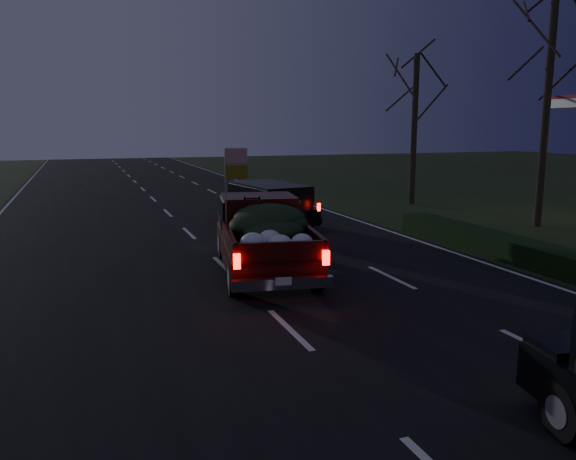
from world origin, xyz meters
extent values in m
plane|color=black|center=(0.00, 0.00, 0.00)|extent=(120.00, 120.00, 0.00)
cube|color=black|center=(0.00, 0.00, 0.01)|extent=(14.00, 120.00, 0.02)
cube|color=black|center=(7.80, 3.00, 0.30)|extent=(1.00, 10.00, 0.60)
cylinder|color=black|center=(12.50, 7.00, 4.25)|extent=(0.28, 0.28, 8.50)
cylinder|color=black|center=(11.50, 14.00, 3.50)|extent=(0.28, 0.28, 7.00)
cube|color=#3C0B08|center=(0.85, 4.18, 0.62)|extent=(2.93, 5.44, 0.57)
cube|color=#3C0B08|center=(1.01, 5.10, 1.39)|extent=(2.17, 1.96, 0.93)
cube|color=black|center=(1.01, 5.10, 1.50)|extent=(2.25, 1.87, 0.57)
cube|color=#3C0B08|center=(0.62, 2.86, 0.93)|extent=(2.38, 3.18, 0.06)
ellipsoid|color=black|center=(0.76, 3.36, 1.39)|extent=(1.95, 2.12, 0.62)
cylinder|color=gray|center=(-0.07, 4.35, 2.12)|extent=(0.03, 0.03, 2.06)
cube|color=red|center=(0.21, 4.30, 2.97)|extent=(0.53, 0.11, 0.35)
cube|color=gold|center=(0.21, 4.30, 2.56)|extent=(0.53, 0.11, 0.35)
cube|color=black|center=(2.99, 10.48, 0.59)|extent=(2.57, 4.82, 0.57)
cube|color=black|center=(3.02, 10.24, 1.24)|extent=(2.27, 3.57, 0.76)
cube|color=black|center=(3.02, 10.24, 1.32)|extent=(2.35, 3.49, 0.46)
camera|label=1|loc=(-3.41, -9.15, 3.66)|focal=35.00mm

